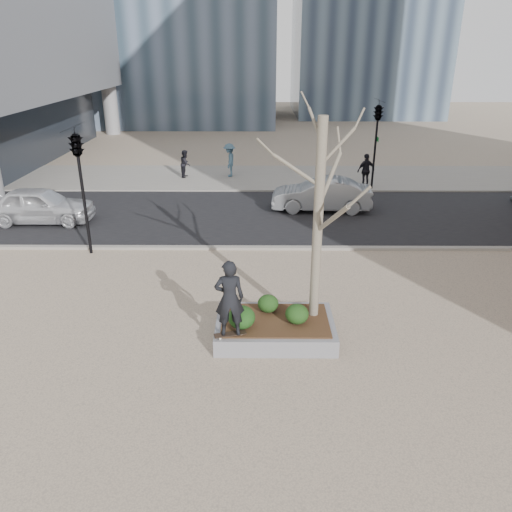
{
  "coord_description": "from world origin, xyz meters",
  "views": [
    {
      "loc": [
        0.59,
        -11.06,
        6.87
      ],
      "look_at": [
        0.5,
        2.0,
        1.4
      ],
      "focal_mm": 35.0,
      "sensor_mm": 36.0,
      "label": 1
    }
  ],
  "objects_px": {
    "skateboard": "(230,335)",
    "skateboarder": "(229,298)",
    "police_car": "(40,205)",
    "planter": "(275,328)"
  },
  "relations": [
    {
      "from": "planter",
      "to": "skateboard",
      "type": "xyz_separation_m",
      "value": [
        -1.1,
        -0.75,
        0.26
      ]
    },
    {
      "from": "police_car",
      "to": "skateboard",
      "type": "bearing_deg",
      "value": -139.05
    },
    {
      "from": "skateboard",
      "to": "police_car",
      "type": "bearing_deg",
      "value": 116.24
    },
    {
      "from": "skateboard",
      "to": "skateboarder",
      "type": "distance_m",
      "value": 0.99
    },
    {
      "from": "planter",
      "to": "police_car",
      "type": "height_order",
      "value": "police_car"
    },
    {
      "from": "skateboarder",
      "to": "police_car",
      "type": "height_order",
      "value": "skateboarder"
    },
    {
      "from": "skateboard",
      "to": "planter",
      "type": "bearing_deg",
      "value": 19.2
    },
    {
      "from": "planter",
      "to": "skateboarder",
      "type": "xyz_separation_m",
      "value": [
        -1.1,
        -0.75,
        1.25
      ]
    },
    {
      "from": "skateboarder",
      "to": "police_car",
      "type": "bearing_deg",
      "value": -53.99
    },
    {
      "from": "skateboard",
      "to": "skateboarder",
      "type": "height_order",
      "value": "skateboarder"
    }
  ]
}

